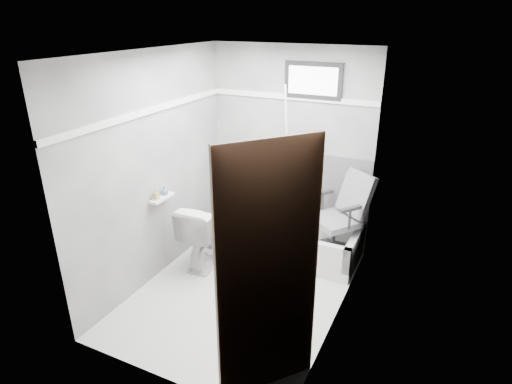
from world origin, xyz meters
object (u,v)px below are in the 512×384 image
Objects in this scene: toilet at (207,233)px; office_chair at (335,215)px; door at (285,309)px; soap_bottle_b at (164,191)px; bathtub at (294,239)px; soap_bottle_a at (156,195)px.

office_chair is at bearing -157.28° from toilet.
toilet is 2.37m from door.
soap_bottle_b is at bearing 145.21° from door.
bathtub is 1.64m from soap_bottle_b.
bathtub is at bearing 108.75° from door.
bathtub is at bearing 36.83° from soap_bottle_b.
soap_bottle_b is (-0.32, -0.30, 0.58)m from toilet.
office_chair is at bearing 6.26° from bathtub.
toilet is (-0.85, -0.58, 0.17)m from bathtub.
door is (1.60, -1.63, 0.62)m from toilet.
door is at bearing -71.25° from bathtub.
soap_bottle_b is (-1.63, -0.93, 0.35)m from office_chair.
toilet is at bearing -145.81° from bathtub.
office_chair is at bearing 29.66° from soap_bottle_b.
soap_bottle_b is (0.00, 0.14, -0.01)m from soap_bottle_a.
soap_bottle_b is at bearing -113.35° from office_chair.
bathtub is 0.61m from office_chair.
office_chair is 1.98m from soap_bottle_a.
bathtub is 14.97× the size of soap_bottle_b.
office_chair is (0.46, 0.05, 0.40)m from bathtub.
door is (0.29, -2.26, 0.39)m from office_chair.
soap_bottle_b is at bearing 40.10° from toilet.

